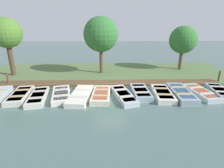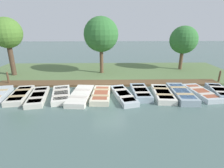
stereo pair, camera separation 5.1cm
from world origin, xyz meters
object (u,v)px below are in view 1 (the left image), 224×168
at_px(park_tree_far_left, 6,34).
at_px(park_tree_left, 101,35).
at_px(rowboat_1, 20,95).
at_px(rowboat_8, 163,94).
at_px(rowboat_7, 141,92).
at_px(rowboat_10, 201,92).
at_px(mooring_post_near, 8,79).
at_px(rowboat_6, 123,95).
at_px(rowboat_3, 61,95).
at_px(rowboat_5, 101,95).
at_px(mooring_post_far, 219,77).
at_px(park_tree_center, 183,40).
at_px(rowboat_11, 219,92).
at_px(rowboat_9, 181,93).
at_px(rowboat_4, 81,95).
at_px(rowboat_2, 38,96).

relative_size(park_tree_far_left, park_tree_left, 0.98).
relative_size(rowboat_1, rowboat_8, 1.03).
bearing_deg(rowboat_7, rowboat_10, 87.96).
bearing_deg(mooring_post_near, rowboat_6, 73.15).
height_order(rowboat_3, rowboat_7, rowboat_7).
bearing_deg(mooring_post_near, rowboat_3, 62.20).
distance_m(rowboat_5, park_tree_left, 6.71).
height_order(rowboat_3, rowboat_5, rowboat_5).
distance_m(mooring_post_near, mooring_post_far, 17.08).
height_order(rowboat_1, rowboat_6, rowboat_6).
bearing_deg(rowboat_1, mooring_post_near, -148.19).
xyz_separation_m(rowboat_7, rowboat_8, (0.24, 1.47, -0.03)).
bearing_deg(mooring_post_far, rowboat_6, -71.44).
bearing_deg(park_tree_center, rowboat_11, 1.34).
bearing_deg(rowboat_7, rowboat_9, 82.72).
xyz_separation_m(rowboat_1, rowboat_11, (-0.15, 13.58, 0.04)).
height_order(rowboat_11, mooring_post_near, mooring_post_near).
distance_m(rowboat_5, rowboat_10, 6.90).
height_order(rowboat_7, park_tree_center, park_tree_center).
bearing_deg(rowboat_11, rowboat_9, -75.49).
bearing_deg(rowboat_4, rowboat_1, -86.92).
height_order(rowboat_8, mooring_post_near, mooring_post_near).
distance_m(rowboat_3, rowboat_6, 4.17).
distance_m(mooring_post_far, park_tree_left, 10.67).
bearing_deg(mooring_post_near, rowboat_7, 77.06).
height_order(rowboat_2, rowboat_10, rowboat_10).
xyz_separation_m(rowboat_10, rowboat_11, (-0.01, 1.29, 0.04)).
bearing_deg(rowboat_9, rowboat_10, 101.20).
height_order(rowboat_6, mooring_post_near, mooring_post_near).
bearing_deg(mooring_post_near, rowboat_11, 81.33).
relative_size(rowboat_6, mooring_post_near, 3.16).
height_order(rowboat_6, park_tree_left, park_tree_left).
distance_m(rowboat_3, rowboat_4, 1.35).
relative_size(rowboat_11, mooring_post_far, 2.62).
distance_m(rowboat_3, rowboat_8, 6.85).
distance_m(rowboat_4, mooring_post_far, 11.26).
distance_m(rowboat_4, rowboat_7, 4.06).
bearing_deg(park_tree_center, mooring_post_near, -74.78).
distance_m(rowboat_6, rowboat_9, 3.93).
relative_size(rowboat_4, park_tree_far_left, 0.66).
distance_m(rowboat_4, rowboat_6, 2.83).
distance_m(rowboat_1, rowboat_3, 2.72).
distance_m(rowboat_4, rowboat_5, 1.34).
bearing_deg(rowboat_7, mooring_post_far, 107.58).
height_order(rowboat_8, rowboat_10, rowboat_8).
bearing_deg(rowboat_9, rowboat_7, -93.58).
distance_m(rowboat_6, rowboat_7, 1.28).
bearing_deg(rowboat_2, park_tree_center, 110.35).
bearing_deg(rowboat_11, rowboat_4, -78.49).
relative_size(rowboat_2, rowboat_8, 1.06).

